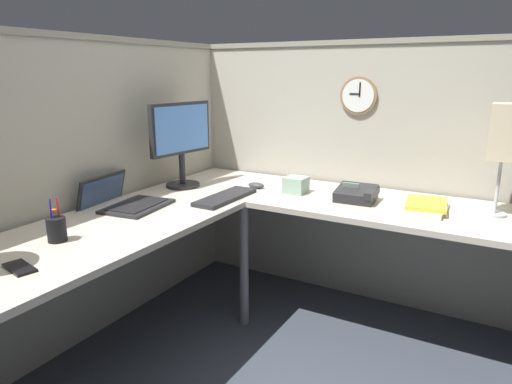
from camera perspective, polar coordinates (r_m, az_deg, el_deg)
The scene contains 15 objects.
ground_plane at distance 2.59m, azimuth -0.15°, elevation -18.18°, with size 6.80×6.80×0.00m, color #383D47.
cubicle_wall_back at distance 2.55m, azimuth -21.72°, elevation -0.24°, with size 2.57×0.12×1.58m.
cubicle_wall_right at distance 2.94m, azimuth 12.88°, elevation 2.29°, with size 0.12×2.37×1.58m.
desk at distance 2.17m, azimuth -0.99°, elevation -6.18°, with size 2.35×2.15×0.73m.
monitor at distance 2.77m, azimuth -9.17°, elevation 6.57°, with size 0.46×0.20×0.50m.
laptop at distance 2.48m, azimuth -16.17°, elevation -1.09°, with size 0.39×0.42×0.22m.
keyboard at distance 2.51m, azimuth -3.78°, elevation -0.64°, with size 0.43×0.14×0.02m, color #232326.
computer_mouse at distance 2.75m, azimuth 0.03°, elevation 0.83°, with size 0.06×0.10×0.03m, color #38383D.
pen_cup at distance 2.05m, azimuth -23.31°, elevation -4.18°, with size 0.08×0.08×0.18m.
cell_phone at distance 1.83m, azimuth -27.05°, elevation -8.28°, with size 0.07×0.14×0.01m, color black.
office_phone at distance 2.52m, azimuth 12.34°, elevation -0.30°, with size 0.20×0.21×0.11m.
book_stack at distance 2.45m, azimuth 20.00°, elevation -1.66°, with size 0.30×0.23×0.04m.
desk_lamp_paper at distance 2.43m, azimuth 28.24°, elevation 6.13°, with size 0.13×0.13×0.53m.
tissue_box at distance 2.65m, azimuth 4.92°, elevation 0.88°, with size 0.12×0.12×0.09m, color #8CAD99.
wall_clock at distance 2.84m, azimuth 12.52°, elevation 11.49°, with size 0.04×0.22×0.22m.
Camera 1 is at (-1.89, -1.08, 1.40)m, focal length 32.55 mm.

